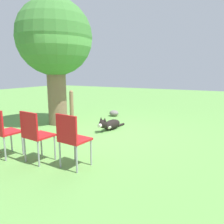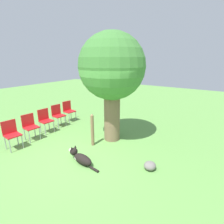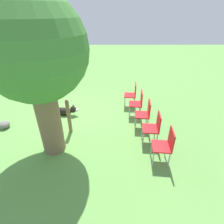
{
  "view_description": "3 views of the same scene",
  "coord_description": "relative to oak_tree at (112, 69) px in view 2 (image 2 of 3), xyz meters",
  "views": [
    {
      "loc": [
        -4.83,
        -3.0,
        1.61
      ],
      "look_at": [
        0.46,
        -0.18,
        0.49
      ],
      "focal_mm": 35.0,
      "sensor_mm": 36.0,
      "label": 1
    },
    {
      "loc": [
        3.46,
        -3.27,
        2.82
      ],
      "look_at": [
        0.15,
        1.69,
        0.99
      ],
      "focal_mm": 28.0,
      "sensor_mm": 36.0,
      "label": 2
    },
    {
      "loc": [
        -1.29,
        5.19,
        3.22
      ],
      "look_at": [
        -1.32,
        0.62,
        0.57
      ],
      "focal_mm": 28.0,
      "sensor_mm": 36.0,
      "label": 3
    }
  ],
  "objects": [
    {
      "name": "ground_plane",
      "position": [
        -0.22,
        -1.58,
        -2.49
      ],
      "size": [
        30.0,
        30.0,
        0.0
      ],
      "primitive_type": "plane",
      "color": "#609947"
    },
    {
      "name": "oak_tree",
      "position": [
        0.0,
        0.0,
        0.0
      ],
      "size": [
        2.19,
        2.19,
        3.67
      ],
      "color": "#7A6047",
      "rests_on": "ground_plane"
    },
    {
      "name": "dog",
      "position": [
        0.12,
        -1.76,
        -2.34
      ],
      "size": [
        1.19,
        0.36,
        0.42
      ],
      "rotation": [
        0.0,
        0.0,
        3.0
      ],
      "color": "black",
      "rests_on": "ground_plane"
    },
    {
      "name": "fence_post",
      "position": [
        -0.27,
        -0.76,
        -1.93
      ],
      "size": [
        0.11,
        0.11,
        1.1
      ],
      "color": "#846647",
      "rests_on": "ground_plane"
    },
    {
      "name": "red_chair_0",
      "position": [
        -2.31,
        -2.37,
        -1.94
      ],
      "size": [
        0.46,
        0.48,
        0.93
      ],
      "rotation": [
        0.0,
        0.0,
        -0.1
      ],
      "color": "red",
      "rests_on": "ground_plane"
    },
    {
      "name": "red_chair_1",
      "position": [
        -2.42,
        -1.65,
        -1.94
      ],
      "size": [
        0.46,
        0.48,
        0.93
      ],
      "rotation": [
        0.0,
        0.0,
        -0.1
      ],
      "color": "red",
      "rests_on": "ground_plane"
    },
    {
      "name": "red_chair_2",
      "position": [
        -2.54,
        -0.94,
        -1.94
      ],
      "size": [
        0.46,
        0.48,
        0.93
      ],
      "rotation": [
        0.0,
        0.0,
        -0.1
      ],
      "color": "red",
      "rests_on": "ground_plane"
    },
    {
      "name": "red_chair_3",
      "position": [
        -2.65,
        -0.22,
        -1.94
      ],
      "size": [
        0.46,
        0.48,
        0.93
      ],
      "rotation": [
        0.0,
        0.0,
        -0.1
      ],
      "color": "red",
      "rests_on": "ground_plane"
    },
    {
      "name": "red_chair_4",
      "position": [
        -2.77,
        0.5,
        -1.94
      ],
      "size": [
        0.46,
        0.48,
        0.93
      ],
      "rotation": [
        0.0,
        0.0,
        -0.1
      ],
      "color": "red",
      "rests_on": "ground_plane"
    },
    {
      "name": "garden_rock",
      "position": [
        1.86,
        -0.98,
        -2.38
      ],
      "size": [
        0.31,
        0.33,
        0.22
      ],
      "color": "slate",
      "rests_on": "ground_plane"
    }
  ]
}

